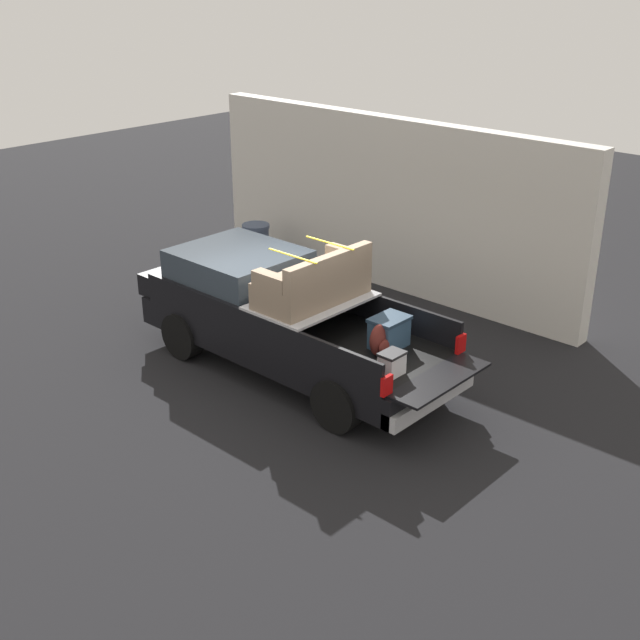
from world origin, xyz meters
TOP-DOWN VIEW (x-y plane):
  - ground_plane at (0.00, 0.00)m, footprint 40.00×40.00m
  - pickup_truck at (0.35, -0.00)m, footprint 6.05×2.06m
  - building_facade at (1.44, -4.21)m, footprint 8.96×0.36m
  - trash_can at (4.11, -3.06)m, footprint 0.60×0.60m

SIDE VIEW (x-z plane):
  - ground_plane at x=0.00m, z-range 0.00..0.00m
  - trash_can at x=4.11m, z-range 0.01..0.99m
  - pickup_truck at x=0.35m, z-range -0.17..2.06m
  - building_facade at x=1.44m, z-range 0.00..3.46m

